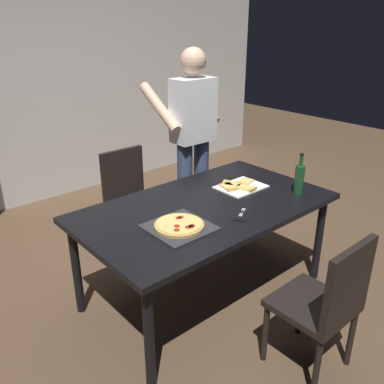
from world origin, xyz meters
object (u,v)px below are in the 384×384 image
at_px(person_serving_pizza, 192,135).
at_px(kitchen_scissors, 240,217).
at_px(pepperoni_pizza_on_tray, 179,226).
at_px(chair_near_camera, 327,300).
at_px(dining_table, 206,213).
at_px(wine_bottle, 299,179).
at_px(chair_far_side, 130,193).

xyz_separation_m(person_serving_pizza, kitchen_scissors, (-0.52, -1.08, -0.24)).
bearing_deg(pepperoni_pizza_on_tray, chair_near_camera, -67.10).
distance_m(dining_table, wine_bottle, 0.75).
height_order(dining_table, wine_bottle, wine_bottle).
bearing_deg(wine_bottle, chair_near_camera, -133.36).
distance_m(wine_bottle, kitchen_scissors, 0.64).
xyz_separation_m(chair_near_camera, chair_far_side, (0.00, 2.00, 0.00)).
distance_m(chair_far_side, kitchen_scissors, 1.32).
distance_m(dining_table, person_serving_pizza, 1.01).
relative_size(person_serving_pizza, pepperoni_pizza_on_tray, 4.66).
height_order(chair_far_side, person_serving_pizza, person_serving_pizza).
distance_m(chair_near_camera, person_serving_pizza, 1.93).
bearing_deg(chair_near_camera, kitchen_scissors, 87.34).
distance_m(chair_far_side, wine_bottle, 1.51).
relative_size(chair_near_camera, person_serving_pizza, 0.51).
bearing_deg(kitchen_scissors, person_serving_pizza, 64.37).
bearing_deg(wine_bottle, chair_far_side, 116.75).
distance_m(chair_near_camera, chair_far_side, 2.00).
relative_size(chair_near_camera, wine_bottle, 2.85).
distance_m(dining_table, pepperoni_pizza_on_tray, 0.40).
height_order(dining_table, kitchen_scissors, kitchen_scissors).
xyz_separation_m(chair_near_camera, wine_bottle, (0.66, 0.70, 0.36)).
relative_size(dining_table, chair_near_camera, 2.00).
xyz_separation_m(chair_near_camera, kitchen_scissors, (0.03, 0.71, 0.24)).
bearing_deg(wine_bottle, kitchen_scissors, 179.05).
xyz_separation_m(dining_table, chair_near_camera, (-0.00, -1.00, -0.17)).
height_order(chair_near_camera, chair_far_side, same).
bearing_deg(pepperoni_pizza_on_tray, wine_bottle, -8.90).
bearing_deg(person_serving_pizza, wine_bottle, -84.26).
bearing_deg(dining_table, chair_near_camera, -90.00).
xyz_separation_m(chair_far_side, wine_bottle, (0.66, -1.31, 0.36)).
relative_size(dining_table, person_serving_pizza, 1.03).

